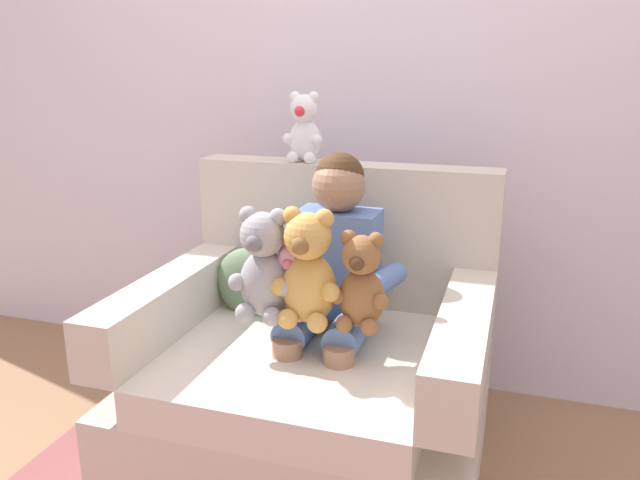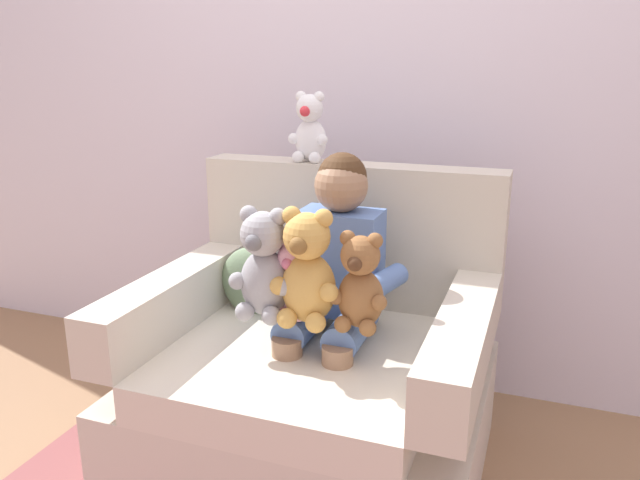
{
  "view_description": "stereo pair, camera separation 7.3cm",
  "coord_description": "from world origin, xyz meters",
  "px_view_note": "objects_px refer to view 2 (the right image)",
  "views": [
    {
      "loc": [
        0.58,
        -1.72,
        1.32
      ],
      "look_at": [
        0.05,
        -0.05,
        0.82
      ],
      "focal_mm": 35.1,
      "sensor_mm": 36.0,
      "label": 1
    },
    {
      "loc": [
        0.65,
        -1.69,
        1.32
      ],
      "look_at": [
        0.05,
        -0.05,
        0.82
      ],
      "focal_mm": 35.1,
      "sensor_mm": 36.0,
      "label": 2
    }
  ],
  "objects_px": {
    "seated_child": "(334,272)",
    "plush_white_on_backrest": "(310,129)",
    "armchair": "(316,378)",
    "plush_grey": "(264,267)",
    "plush_brown": "(360,284)",
    "throw_pillow": "(254,283)",
    "plush_pink": "(294,280)",
    "plush_honey": "(307,271)"
  },
  "relations": [
    {
      "from": "seated_child",
      "to": "throw_pillow",
      "type": "height_order",
      "value": "seated_child"
    },
    {
      "from": "seated_child",
      "to": "plush_brown",
      "type": "height_order",
      "value": "seated_child"
    },
    {
      "from": "plush_brown",
      "to": "plush_grey",
      "type": "distance_m",
      "value": 0.29
    },
    {
      "from": "armchair",
      "to": "seated_child",
      "type": "bearing_deg",
      "value": 36.53
    },
    {
      "from": "plush_honey",
      "to": "plush_white_on_backrest",
      "type": "relative_size",
      "value": 1.42
    },
    {
      "from": "seated_child",
      "to": "plush_honey",
      "type": "height_order",
      "value": "seated_child"
    },
    {
      "from": "seated_child",
      "to": "plush_brown",
      "type": "relative_size",
      "value": 2.84
    },
    {
      "from": "armchair",
      "to": "throw_pillow",
      "type": "height_order",
      "value": "armchair"
    },
    {
      "from": "plush_honey",
      "to": "throw_pillow",
      "type": "height_order",
      "value": "plush_honey"
    },
    {
      "from": "plush_grey",
      "to": "plush_pink",
      "type": "bearing_deg",
      "value": 4.55
    },
    {
      "from": "plush_brown",
      "to": "plush_honey",
      "type": "xyz_separation_m",
      "value": [
        -0.15,
        -0.02,
        0.03
      ]
    },
    {
      "from": "armchair",
      "to": "plush_white_on_backrest",
      "type": "relative_size",
      "value": 4.38
    },
    {
      "from": "seated_child",
      "to": "armchair",
      "type": "bearing_deg",
      "value": -136.71
    },
    {
      "from": "seated_child",
      "to": "plush_white_on_backrest",
      "type": "distance_m",
      "value": 0.55
    },
    {
      "from": "seated_child",
      "to": "plush_brown",
      "type": "xyz_separation_m",
      "value": [
        0.14,
        -0.16,
        0.03
      ]
    },
    {
      "from": "plush_pink",
      "to": "plush_honey",
      "type": "relative_size",
      "value": 0.69
    },
    {
      "from": "plush_brown",
      "to": "throw_pillow",
      "type": "bearing_deg",
      "value": 160.04
    },
    {
      "from": "plush_white_on_backrest",
      "to": "armchair",
      "type": "bearing_deg",
      "value": -53.41
    },
    {
      "from": "seated_child",
      "to": "throw_pillow",
      "type": "distance_m",
      "value": 0.36
    },
    {
      "from": "armchair",
      "to": "plush_white_on_backrest",
      "type": "bearing_deg",
      "value": 113.89
    },
    {
      "from": "plush_honey",
      "to": "plush_brown",
      "type": "bearing_deg",
      "value": -5.41
    },
    {
      "from": "seated_child",
      "to": "plush_pink",
      "type": "relative_size",
      "value": 3.39
    },
    {
      "from": "armchair",
      "to": "seated_child",
      "type": "height_order",
      "value": "seated_child"
    },
    {
      "from": "seated_child",
      "to": "plush_honey",
      "type": "relative_size",
      "value": 2.35
    },
    {
      "from": "plush_honey",
      "to": "plush_white_on_backrest",
      "type": "height_order",
      "value": "plush_white_on_backrest"
    },
    {
      "from": "plush_grey",
      "to": "throw_pillow",
      "type": "bearing_deg",
      "value": 102.18
    },
    {
      "from": "seated_child",
      "to": "throw_pillow",
      "type": "bearing_deg",
      "value": 170.21
    },
    {
      "from": "throw_pillow",
      "to": "armchair",
      "type": "bearing_deg",
      "value": -25.03
    },
    {
      "from": "plush_white_on_backrest",
      "to": "plush_brown",
      "type": "bearing_deg",
      "value": -42.11
    },
    {
      "from": "plush_white_on_backrest",
      "to": "plush_honey",
      "type": "bearing_deg",
      "value": -57.1
    },
    {
      "from": "plush_white_on_backrest",
      "to": "plush_pink",
      "type": "bearing_deg",
      "value": -62.24
    },
    {
      "from": "plush_honey",
      "to": "plush_white_on_backrest",
      "type": "xyz_separation_m",
      "value": [
        -0.18,
        0.49,
        0.35
      ]
    },
    {
      "from": "plush_pink",
      "to": "plush_white_on_backrest",
      "type": "bearing_deg",
      "value": 107.0
    },
    {
      "from": "seated_child",
      "to": "plush_honey",
      "type": "xyz_separation_m",
      "value": [
        -0.02,
        -0.18,
        0.06
      ]
    },
    {
      "from": "armchair",
      "to": "plush_brown",
      "type": "height_order",
      "value": "armchair"
    },
    {
      "from": "seated_child",
      "to": "plush_brown",
      "type": "distance_m",
      "value": 0.22
    },
    {
      "from": "armchair",
      "to": "plush_grey",
      "type": "xyz_separation_m",
      "value": [
        -0.11,
        -0.14,
        0.42
      ]
    },
    {
      "from": "armchair",
      "to": "plush_pink",
      "type": "distance_m",
      "value": 0.39
    },
    {
      "from": "throw_pillow",
      "to": "plush_white_on_backrest",
      "type": "bearing_deg",
      "value": 58.52
    },
    {
      "from": "plush_pink",
      "to": "plush_brown",
      "type": "bearing_deg",
      "value": -3.74
    },
    {
      "from": "plush_pink",
      "to": "plush_grey",
      "type": "xyz_separation_m",
      "value": [
        -0.08,
        -0.04,
        0.04
      ]
    },
    {
      "from": "plush_pink",
      "to": "armchair",
      "type": "bearing_deg",
      "value": 76.29
    }
  ]
}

